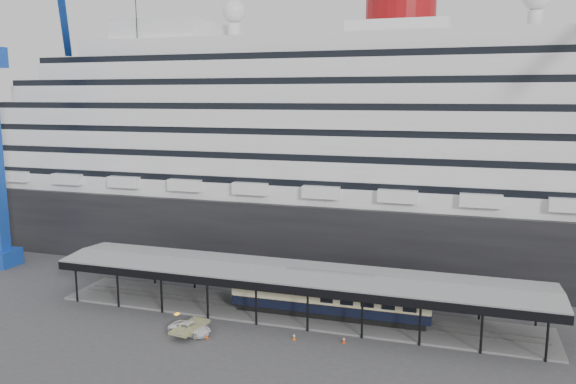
{
  "coord_description": "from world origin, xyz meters",
  "views": [
    {
      "loc": [
        17.73,
        -53.1,
        24.48
      ],
      "look_at": [
        -1.51,
        8.0,
        13.55
      ],
      "focal_mm": 35.0,
      "sensor_mm": 36.0,
      "label": 1
    }
  ],
  "objects": [
    {
      "name": "cruise_ship",
      "position": [
        0.05,
        32.0,
        18.35
      ],
      "size": [
        130.0,
        30.0,
        43.9
      ],
      "color": "black",
      "rests_on": "ground"
    },
    {
      "name": "ground",
      "position": [
        0.0,
        0.0,
        0.0
      ],
      "size": [
        200.0,
        200.0,
        0.0
      ],
      "primitive_type": "plane",
      "color": "#3B3B3E",
      "rests_on": "ground"
    },
    {
      "name": "pullman_carriage",
      "position": [
        4.28,
        5.0,
        2.65
      ],
      "size": [
        22.26,
        3.17,
        21.82
      ],
      "rotation": [
        0.0,
        0.0,
        0.01
      ],
      "color": "black",
      "rests_on": "ground"
    },
    {
      "name": "crane_blue",
      "position": [
        -45.11,
        10.62,
        19.96
      ],
      "size": [
        22.63,
        19.19,
        47.6
      ],
      "color": "blue",
      "rests_on": "ground"
    },
    {
      "name": "port_truck",
      "position": [
        -8.6,
        -3.52,
        0.63
      ],
      "size": [
        4.73,
        2.64,
        1.25
      ],
      "primitive_type": "imported",
      "rotation": [
        0.0,
        0.0,
        1.44
      ],
      "color": "white",
      "rests_on": "ground"
    },
    {
      "name": "traffic_cone_left",
      "position": [
        -6.5,
        -3.91,
        0.34
      ],
      "size": [
        0.39,
        0.39,
        0.68
      ],
      "rotation": [
        0.0,
        0.0,
        0.12
      ],
      "color": "#EF4B0D",
      "rests_on": "ground"
    },
    {
      "name": "platform_canopy",
      "position": [
        0.0,
        5.0,
        2.36
      ],
      "size": [
        56.0,
        9.18,
        5.3
      ],
      "color": "slate",
      "rests_on": "ground"
    },
    {
      "name": "traffic_cone_right",
      "position": [
        7.17,
        -0.8,
        0.34
      ],
      "size": [
        0.36,
        0.36,
        0.68
      ],
      "rotation": [
        0.0,
        0.0,
        -0.04
      ],
      "color": "#E43F0C",
      "rests_on": "ground"
    },
    {
      "name": "traffic_cone_mid",
      "position": [
        2.16,
        -1.55,
        0.35
      ],
      "size": [
        0.38,
        0.38,
        0.71
      ],
      "rotation": [
        0.0,
        0.0,
        0.04
      ],
      "color": "#DA580C",
      "rests_on": "ground"
    }
  ]
}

